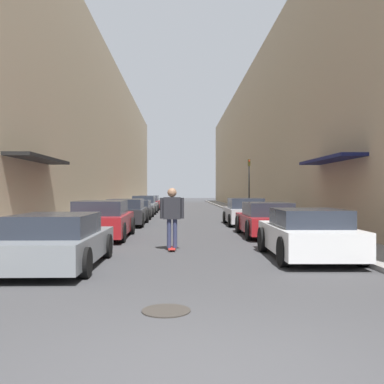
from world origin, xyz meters
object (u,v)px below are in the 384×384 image
at_px(parked_car_left_4, 144,205).
at_px(skateboarder, 172,212).
at_px(parked_car_left_2, 127,212).
at_px(parked_car_right_0, 307,234).
at_px(parked_car_left_0, 58,241).
at_px(traffic_light, 249,181).
at_px(parked_car_left_3, 138,209).
at_px(parked_car_left_5, 149,203).
at_px(parked_car_right_1, 266,220).
at_px(parked_car_right_2, 245,212).
at_px(manhole_cover, 166,311).
at_px(parked_car_left_1, 102,220).

relative_size(parked_car_left_4, skateboarder, 2.24).
height_order(parked_car_left_2, parked_car_right_0, parked_car_left_2).
relative_size(parked_car_left_0, traffic_light, 1.10).
xyz_separation_m(parked_car_left_0, parked_car_left_3, (0.10, 17.18, -0.02)).
bearing_deg(parked_car_left_3, parked_car_left_5, 90.61).
bearing_deg(parked_car_left_5, parked_car_left_3, -89.39).
relative_size(parked_car_right_0, parked_car_right_1, 0.91).
xyz_separation_m(parked_car_left_5, parked_car_right_2, (6.06, -16.13, 0.01)).
distance_m(parked_car_left_2, manhole_cover, 15.79).
bearing_deg(parked_car_left_3, parked_car_right_2, -41.92).
height_order(parked_car_left_0, traffic_light, traffic_light).
distance_m(parked_car_left_3, parked_car_right_2, 8.00).
bearing_deg(parked_car_left_3, parked_car_left_1, -90.89).
distance_m(parked_car_right_0, skateboarder, 3.85).
bearing_deg(parked_car_right_0, parked_car_left_3, 110.11).
height_order(parked_car_left_1, manhole_cover, parked_car_left_1).
bearing_deg(parked_car_left_5, parked_car_right_2, -69.39).
relative_size(parked_car_right_0, parked_car_right_2, 1.01).
bearing_deg(parked_car_right_0, parked_car_right_1, 89.54).
xyz_separation_m(parked_car_left_2, parked_car_right_1, (5.99, -5.51, -0.02)).
relative_size(manhole_cover, traffic_light, 0.18).
bearing_deg(parked_car_right_0, traffic_light, 85.33).
bearing_deg(parked_car_right_1, skateboarder, -132.85).
xyz_separation_m(parked_car_left_3, parked_car_right_0, (5.90, -16.11, 0.06)).
relative_size(parked_car_left_4, parked_car_right_2, 1.02).
xyz_separation_m(parked_car_right_2, manhole_cover, (-3.49, -15.45, -0.64)).
xyz_separation_m(parked_car_right_0, parked_car_right_2, (0.05, 10.77, 0.03)).
relative_size(parked_car_left_0, parked_car_left_4, 1.03).
relative_size(parked_car_left_2, parked_car_left_4, 1.19).
distance_m(parked_car_right_1, traffic_light, 13.32).
distance_m(parked_car_left_0, traffic_light, 21.04).
bearing_deg(parked_car_right_1, parked_car_left_5, 105.72).
height_order(parked_car_left_1, parked_car_left_5, parked_car_left_1).
bearing_deg(parked_car_right_2, parked_car_left_4, 119.11).
relative_size(parked_car_left_0, skateboarder, 2.30).
bearing_deg(parked_car_left_1, traffic_light, 60.97).
distance_m(parked_car_left_5, parked_car_right_1, 22.35).
bearing_deg(parked_car_left_3, parked_car_left_4, 90.41).
xyz_separation_m(parked_car_left_1, parked_car_right_0, (6.07, -4.83, -0.04)).
xyz_separation_m(parked_car_left_1, traffic_light, (7.59, 13.67, 1.78)).
xyz_separation_m(parked_car_right_1, traffic_light, (1.47, 13.11, 1.81)).
height_order(manhole_cover, traffic_light, traffic_light).
xyz_separation_m(parked_car_left_2, parked_car_right_0, (5.95, -10.90, -0.03)).
bearing_deg(parked_car_left_1, parked_car_right_1, 5.18).
bearing_deg(manhole_cover, parked_car_left_4, 95.46).
height_order(parked_car_right_0, skateboarder, skateboarder).
relative_size(parked_car_left_0, parked_car_right_0, 1.04).
bearing_deg(parked_car_left_5, parked_car_right_0, -77.40).
xyz_separation_m(parked_car_left_2, manhole_cover, (2.51, -15.57, -0.64)).
bearing_deg(skateboarder, parked_car_left_3, 99.50).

